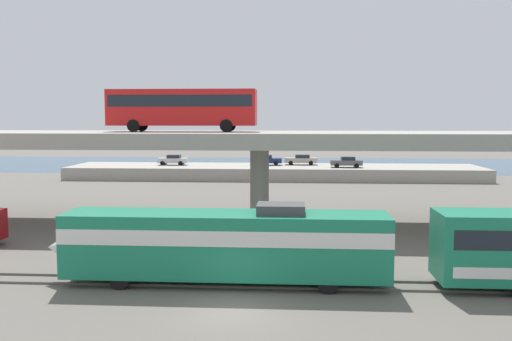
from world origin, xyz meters
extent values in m
plane|color=#605B54|center=(0.00, 0.00, 0.00)|extent=(260.00, 260.00, 0.00)
cube|color=#59544C|center=(0.00, 3.26, 0.06)|extent=(110.00, 0.12, 0.12)
cube|color=#59544C|center=(0.00, 4.74, 0.06)|extent=(110.00, 0.12, 0.12)
cube|color=#197A56|center=(-0.76, 4.00, 2.08)|extent=(16.49, 3.00, 3.20)
cube|color=silver|center=(-0.76, 4.00, 2.66)|extent=(16.49, 3.04, 0.77)
cone|color=silver|center=(-9.01, 4.00, 1.76)|extent=(2.25, 2.85, 2.85)
cube|color=black|center=(-7.32, 4.00, 2.98)|extent=(2.25, 2.70, 1.02)
cube|color=#3F3F42|center=(2.05, 4.00, 3.93)|extent=(2.40, 1.80, 0.50)
cylinder|color=black|center=(-5.91, 2.65, 0.48)|extent=(0.96, 0.18, 0.96)
cylinder|color=black|center=(-5.91, 5.35, 0.48)|extent=(0.96, 0.18, 0.96)
cylinder|color=black|center=(4.39, 2.65, 0.48)|extent=(0.96, 0.18, 0.96)
cylinder|color=black|center=(4.39, 5.35, 0.48)|extent=(0.96, 0.18, 0.96)
cylinder|color=black|center=(13.43, 5.35, 0.46)|extent=(0.92, 0.18, 0.92)
cube|color=#9E998E|center=(0.00, 20.00, 6.82)|extent=(96.00, 10.58, 1.17)
cylinder|color=#9E998E|center=(0.00, 20.00, 3.12)|extent=(1.50, 1.50, 6.24)
cube|color=red|center=(-6.33, 20.88, 9.36)|extent=(12.00, 2.55, 2.90)
cube|color=black|center=(-6.33, 20.88, 9.88)|extent=(11.52, 2.59, 0.93)
cube|color=black|center=(-0.38, 20.88, 9.71)|extent=(0.08, 2.30, 1.74)
cylinder|color=black|center=(-2.61, 22.09, 7.91)|extent=(1.00, 0.26, 1.00)
cylinder|color=black|center=(-2.61, 19.67, 7.91)|extent=(1.00, 0.26, 1.00)
cylinder|color=black|center=(-10.05, 22.09, 7.91)|extent=(1.00, 0.26, 1.00)
cylinder|color=black|center=(-10.05, 19.67, 7.91)|extent=(1.00, 0.26, 1.00)
cube|color=#9E998E|center=(0.00, 55.00, 0.87)|extent=(58.35, 10.82, 1.73)
cube|color=#9E998C|center=(3.83, 57.11, 2.40)|extent=(4.69, 1.87, 0.70)
cube|color=#1E232B|center=(4.06, 57.11, 2.99)|extent=(2.06, 1.64, 0.48)
cylinder|color=black|center=(2.37, 56.22, 2.05)|extent=(0.64, 0.20, 0.64)
cylinder|color=black|center=(2.37, 57.99, 2.05)|extent=(0.64, 0.20, 0.64)
cylinder|color=black|center=(5.28, 56.22, 2.05)|extent=(0.64, 0.20, 0.64)
cylinder|color=black|center=(5.28, 57.99, 2.05)|extent=(0.64, 0.20, 0.64)
cube|color=#B7B7BC|center=(-14.88, 55.51, 2.40)|extent=(4.25, 1.78, 0.70)
cube|color=#1E232B|center=(-14.66, 55.51, 2.99)|extent=(1.87, 1.57, 0.48)
cylinder|color=black|center=(-16.19, 54.66, 2.05)|extent=(0.64, 0.20, 0.64)
cylinder|color=black|center=(-16.19, 56.35, 2.05)|extent=(0.64, 0.20, 0.64)
cylinder|color=black|center=(-13.56, 54.66, 2.05)|extent=(0.64, 0.20, 0.64)
cylinder|color=black|center=(-13.56, 56.35, 2.05)|extent=(0.64, 0.20, 0.64)
cube|color=navy|center=(-1.11, 56.22, 2.40)|extent=(4.31, 1.83, 0.70)
cube|color=#1E232B|center=(-1.32, 56.22, 2.99)|extent=(1.90, 1.61, 0.48)
cylinder|color=black|center=(0.23, 57.08, 2.05)|extent=(0.64, 0.20, 0.64)
cylinder|color=black|center=(0.23, 55.35, 2.05)|extent=(0.64, 0.20, 0.64)
cylinder|color=black|center=(-2.44, 57.08, 2.05)|extent=(0.64, 0.20, 0.64)
cylinder|color=black|center=(-2.44, 55.35, 2.05)|extent=(0.64, 0.20, 0.64)
cube|color=#515459|center=(10.06, 53.14, 2.40)|extent=(4.34, 1.83, 0.70)
cube|color=#1E232B|center=(10.28, 53.14, 2.99)|extent=(1.91, 1.61, 0.48)
cylinder|color=black|center=(8.72, 52.26, 2.05)|extent=(0.64, 0.20, 0.64)
cylinder|color=black|center=(8.72, 54.01, 2.05)|extent=(0.64, 0.20, 0.64)
cylinder|color=black|center=(11.41, 52.26, 2.05)|extent=(0.64, 0.20, 0.64)
cylinder|color=black|center=(11.41, 54.01, 2.05)|extent=(0.64, 0.20, 0.64)
cube|color=#2D5170|center=(0.00, 78.00, 0.00)|extent=(140.00, 36.00, 0.01)
camera|label=1|loc=(2.62, -23.40, 8.45)|focal=38.51mm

